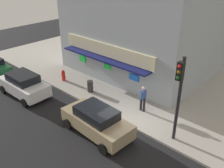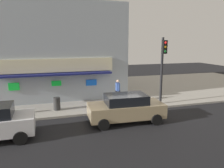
{
  "view_description": "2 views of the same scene",
  "coord_description": "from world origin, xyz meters",
  "px_view_note": "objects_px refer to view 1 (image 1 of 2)",
  "views": [
    {
      "loc": [
        7.85,
        -9.79,
        9.17
      ],
      "look_at": [
        -2.61,
        1.64,
        1.35
      ],
      "focal_mm": 39.6,
      "sensor_mm": 36.0,
      "label": 1
    },
    {
      "loc": [
        -5.1,
        -13.36,
        4.76
      ],
      "look_at": [
        -0.46,
        2.1,
        1.57
      ],
      "focal_mm": 34.84,
      "sensor_mm": 36.0,
      "label": 2
    }
  ],
  "objects_px": {
    "trash_can": "(90,86)",
    "parked_car_tan": "(97,121)",
    "pedestrian": "(143,98)",
    "traffic_light": "(179,90)",
    "fire_hydrant": "(63,75)",
    "parked_car_white": "(24,85)"
  },
  "relations": [
    {
      "from": "fire_hydrant",
      "to": "trash_can",
      "type": "relative_size",
      "value": 1.06
    },
    {
      "from": "traffic_light",
      "to": "pedestrian",
      "type": "height_order",
      "value": "traffic_light"
    },
    {
      "from": "trash_can",
      "to": "parked_car_tan",
      "type": "relative_size",
      "value": 0.19
    },
    {
      "from": "fire_hydrant",
      "to": "pedestrian",
      "type": "distance_m",
      "value": 7.64
    },
    {
      "from": "traffic_light",
      "to": "pedestrian",
      "type": "xyz_separation_m",
      "value": [
        -3.01,
        1.25,
        -2.16
      ]
    },
    {
      "from": "fire_hydrant",
      "to": "parked_car_tan",
      "type": "distance_m",
      "value": 7.53
    },
    {
      "from": "parked_car_white",
      "to": "traffic_light",
      "type": "bearing_deg",
      "value": 14.28
    },
    {
      "from": "fire_hydrant",
      "to": "pedestrian",
      "type": "height_order",
      "value": "pedestrian"
    },
    {
      "from": "trash_can",
      "to": "parked_car_white",
      "type": "relative_size",
      "value": 0.2
    },
    {
      "from": "parked_car_tan",
      "to": "parked_car_white",
      "type": "distance_m",
      "value": 7.28
    },
    {
      "from": "traffic_light",
      "to": "fire_hydrant",
      "type": "height_order",
      "value": "traffic_light"
    },
    {
      "from": "fire_hydrant",
      "to": "trash_can",
      "type": "distance_m",
      "value": 3.08
    },
    {
      "from": "pedestrian",
      "to": "parked_car_white",
      "type": "distance_m",
      "value": 8.89
    },
    {
      "from": "traffic_light",
      "to": "parked_car_white",
      "type": "height_order",
      "value": "traffic_light"
    },
    {
      "from": "fire_hydrant",
      "to": "trash_can",
      "type": "height_order",
      "value": "fire_hydrant"
    },
    {
      "from": "parked_car_tan",
      "to": "parked_car_white",
      "type": "relative_size",
      "value": 1.05
    },
    {
      "from": "trash_can",
      "to": "parked_car_tan",
      "type": "distance_m",
      "value": 4.95
    },
    {
      "from": "pedestrian",
      "to": "parked_car_white",
      "type": "relative_size",
      "value": 0.41
    },
    {
      "from": "trash_can",
      "to": "pedestrian",
      "type": "bearing_deg",
      "value": 6.38
    },
    {
      "from": "parked_car_tan",
      "to": "traffic_light",
      "type": "bearing_deg",
      "value": 32.38
    },
    {
      "from": "pedestrian",
      "to": "parked_car_tan",
      "type": "xyz_separation_m",
      "value": [
        -0.66,
        -3.58,
        -0.26
      ]
    },
    {
      "from": "fire_hydrant",
      "to": "pedestrian",
      "type": "xyz_separation_m",
      "value": [
        7.59,
        0.67,
        0.53
      ]
    }
  ]
}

